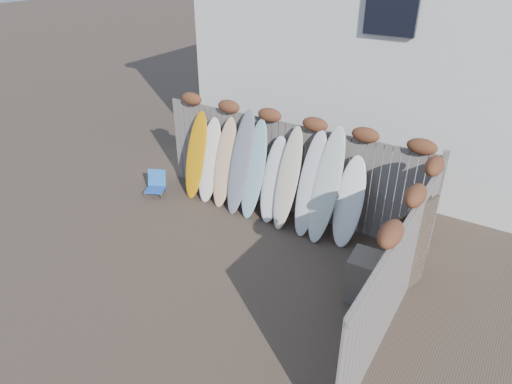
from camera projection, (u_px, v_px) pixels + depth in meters
The scene contains 17 objects.
ground at pixel (221, 268), 8.21m from camera, with size 80.00×80.00×0.00m, color #493A2D.
back_fence at pixel (289, 161), 9.38m from camera, with size 6.05×0.28×2.24m.
right_fence at pixel (400, 265), 6.45m from camera, with size 0.28×4.40×2.24m.
house at pixel (387, 31), 11.24m from camera, with size 8.50×5.50×6.33m.
beach_chair at pixel (156, 184), 10.47m from camera, with size 0.57×0.58×0.56m.
wooden_crate at pixel (370, 279), 7.33m from camera, with size 0.69×0.57×0.80m, color #6B5850.
lattice_panel at pixel (410, 252), 7.23m from camera, with size 0.05×1.12×1.67m, color #433829.
surfboard_0 at pixel (196, 156), 10.15m from camera, with size 0.51×0.07×1.99m, color orange.
surfboard_1 at pixel (210, 161), 10.02m from camera, with size 0.52×0.07×1.91m, color white.
surfboard_2 at pixel (225, 163), 9.81m from camera, with size 0.49×0.07×2.00m, color #FFE399.
surfboard_3 at pixel (241, 163), 9.52m from camera, with size 0.51×0.07×2.27m, color gray.
surfboard_4 at pixel (254, 170), 9.39m from camera, with size 0.48×0.07×2.12m, color #7FAAB9.
surfboard_5 at pixel (274, 180), 9.28m from camera, with size 0.52×0.07×1.84m, color silver.
surfboard_6 at pixel (288, 179), 9.02m from camera, with size 0.47×0.07×2.13m, color beige.
surfboard_7 at pixel (311, 185), 8.80m from camera, with size 0.50×0.07×2.15m, color silver.
surfboard_8 at pixel (326, 186), 8.59m from camera, with size 0.53×0.07×2.31m, color silver.
surfboard_9 at pixel (349, 202), 8.54m from camera, with size 0.54×0.07×1.80m, color white.
Camera 1 is at (3.98, -5.18, 5.18)m, focal length 32.00 mm.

